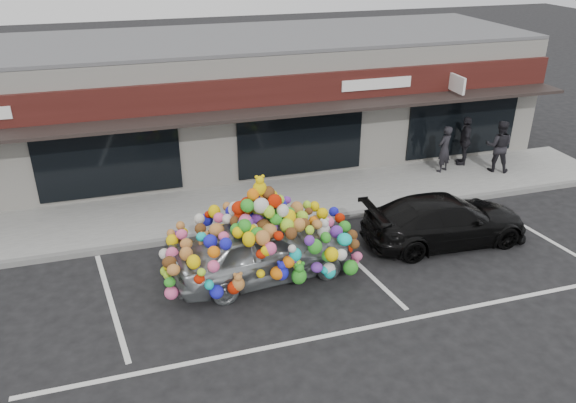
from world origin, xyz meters
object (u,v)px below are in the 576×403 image
object	(u,v)px
pedestrian_b	(499,146)
pedestrian_c	(465,141)
toy_car	(262,243)
black_sedan	(445,220)
pedestrian_a	(444,149)

from	to	relation	value
pedestrian_b	pedestrian_c	xyz separation A→B (m)	(-0.74, 0.87, -0.03)
pedestrian_c	toy_car	bearing A→B (deg)	-33.21
toy_car	pedestrian_b	size ratio (longest dim) A/B	2.70
toy_car	black_sedan	bearing A→B (deg)	-93.62
toy_car	pedestrian_c	world-z (taller)	toy_car
black_sedan	pedestrian_b	size ratio (longest dim) A/B	2.52
pedestrian_b	toy_car	bearing A→B (deg)	54.97
toy_car	pedestrian_c	distance (m)	9.65
toy_car	pedestrian_b	world-z (taller)	toy_car
black_sedan	pedestrian_a	distance (m)	4.68
toy_car	pedestrian_a	xyz separation A→B (m)	(7.42, 4.26, 0.04)
pedestrian_c	pedestrian_a	bearing A→B (deg)	-41.18
pedestrian_a	black_sedan	bearing A→B (deg)	34.45
toy_car	pedestrian_b	xyz separation A→B (m)	(9.19, 3.78, 0.13)
toy_car	black_sedan	world-z (taller)	toy_car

